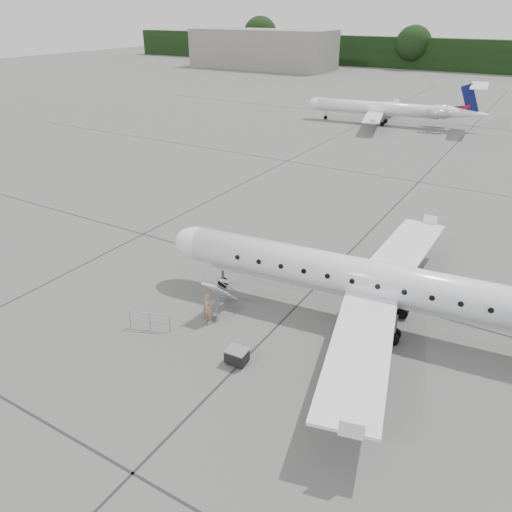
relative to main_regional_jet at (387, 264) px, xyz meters
The scene contains 8 objects.
ground 5.90m from the main_regional_jet, 80.15° to the right, with size 320.00×320.00×0.00m, color #61615E.
terminal_building 126.12m from the main_regional_jet, 123.28° to the left, with size 40.00×14.00×10.00m, color slate.
main_regional_jet is the anchor object (origin of this frame).
airstair 9.14m from the main_regional_jet, 158.29° to the right, with size 0.85×2.52×2.28m, color white, non-canonical shape.
passenger 9.67m from the main_regional_jet, 149.86° to the right, with size 0.64×0.42×1.77m, color #9C7D55.
safety_railing 12.71m from the main_regional_jet, 146.67° to the right, with size 2.20×0.08×1.00m, color #919499, non-canonical shape.
baggage_cart 8.89m from the main_regional_jet, 125.35° to the right, with size 0.98×0.80×0.85m, color black, non-canonical shape.
bg_regional_left 52.94m from the main_regional_jet, 108.70° to the left, with size 23.89×17.20×6.27m, color white, non-canonical shape.
Camera 1 is at (5.11, -18.20, 15.42)m, focal length 35.00 mm.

